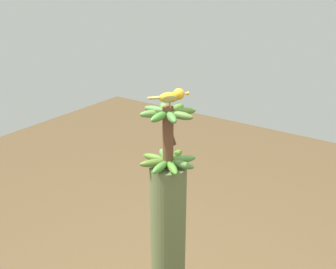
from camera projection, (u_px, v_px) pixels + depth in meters
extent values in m
cylinder|color=#5B663D|center=(168.00, 264.00, 2.20)|extent=(0.20, 0.20, 1.26)
cylinder|color=brown|center=(168.00, 137.00, 1.90)|extent=(0.05, 0.05, 0.32)
ellipsoid|color=#4F7923|center=(175.00, 155.00, 2.02)|extent=(0.14, 0.05, 0.04)
ellipsoid|color=#4E7A36|center=(164.00, 155.00, 2.02)|extent=(0.12, 0.13, 0.04)
ellipsoid|color=#4D7625|center=(155.00, 158.00, 1.99)|extent=(0.05, 0.14, 0.04)
ellipsoid|color=#506C26|center=(153.00, 163.00, 1.93)|extent=(0.13, 0.12, 0.04)
ellipsoid|color=#447B2E|center=(160.00, 167.00, 1.89)|extent=(0.14, 0.05, 0.04)
ellipsoid|color=#467927|center=(172.00, 168.00, 1.88)|extent=(0.12, 0.13, 0.04)
ellipsoid|color=#477131|center=(182.00, 165.00, 1.92)|extent=(0.05, 0.14, 0.04)
ellipsoid|color=#497E33|center=(183.00, 159.00, 1.97)|extent=(0.13, 0.12, 0.04)
ellipsoid|color=#4B7F27|center=(176.00, 109.00, 1.91)|extent=(0.14, 0.05, 0.04)
ellipsoid|color=#4C7731|center=(165.00, 108.00, 1.92)|extent=(0.12, 0.13, 0.04)
ellipsoid|color=#447835|center=(156.00, 110.00, 1.89)|extent=(0.05, 0.14, 0.04)
ellipsoid|color=#4F7434|center=(153.00, 114.00, 1.84)|extent=(0.13, 0.12, 0.04)
ellipsoid|color=#407A2B|center=(160.00, 117.00, 1.80)|extent=(0.14, 0.05, 0.04)
ellipsoid|color=#406E32|center=(172.00, 117.00, 1.79)|extent=(0.12, 0.13, 0.04)
ellipsoid|color=#4B6B2C|center=(181.00, 115.00, 1.82)|extent=(0.05, 0.14, 0.04)
ellipsoid|color=#4A7029|center=(182.00, 111.00, 1.87)|extent=(0.13, 0.12, 0.04)
cone|color=#4C2D1E|center=(173.00, 139.00, 1.94)|extent=(0.04, 0.04, 0.06)
cylinder|color=#C68933|center=(170.00, 105.00, 1.82)|extent=(0.01, 0.00, 0.02)
cylinder|color=#C68933|center=(169.00, 104.00, 1.85)|extent=(0.01, 0.00, 0.02)
ellipsoid|color=orange|center=(170.00, 97.00, 1.82)|extent=(0.11, 0.10, 0.05)
ellipsoid|color=olive|center=(170.00, 99.00, 1.80)|extent=(0.06, 0.06, 0.03)
ellipsoid|color=olive|center=(167.00, 96.00, 1.84)|extent=(0.06, 0.06, 0.03)
cube|color=olive|center=(154.00, 98.00, 1.80)|extent=(0.06, 0.06, 0.01)
sphere|color=orange|center=(179.00, 94.00, 1.83)|extent=(0.06, 0.06, 0.06)
sphere|color=black|center=(179.00, 92.00, 1.85)|extent=(0.01, 0.01, 0.01)
cone|color=orange|center=(186.00, 94.00, 1.84)|extent=(0.03, 0.03, 0.02)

